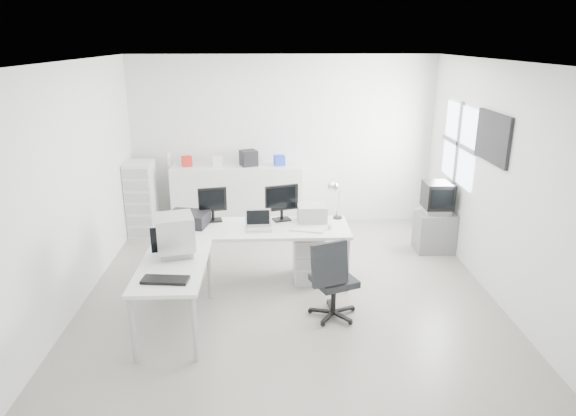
{
  "coord_description": "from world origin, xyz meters",
  "views": [
    {
      "loc": [
        -0.23,
        -5.94,
        3.04
      ],
      "look_at": [
        0.0,
        0.2,
        1.0
      ],
      "focal_mm": 32.0,
      "sensor_mm": 36.0,
      "label": 1
    }
  ],
  "objects_px": {
    "office_chair": "(334,277)",
    "main_desk": "(255,254)",
    "crt_monitor": "(175,236)",
    "sideboard": "(238,197)",
    "drawer_pedestal": "(309,257)",
    "crt_tv": "(438,198)",
    "lcd_monitor_large": "(282,203)",
    "laptop": "(258,222)",
    "lcd_monitor_small": "(213,204)",
    "inkjet_printer": "(188,219)",
    "filing_cabinet": "(142,199)",
    "tv_cabinet": "(434,232)",
    "side_desk": "(175,296)",
    "laser_printer": "(312,213)"
  },
  "relations": [
    {
      "from": "crt_tv",
      "to": "lcd_monitor_large",
      "type": "bearing_deg",
      "value": -163.76
    },
    {
      "from": "drawer_pedestal",
      "to": "filing_cabinet",
      "type": "height_order",
      "value": "filing_cabinet"
    },
    {
      "from": "lcd_monitor_small",
      "to": "tv_cabinet",
      "type": "height_order",
      "value": "lcd_monitor_small"
    },
    {
      "from": "main_desk",
      "to": "side_desk",
      "type": "xyz_separation_m",
      "value": [
        -0.85,
        -1.1,
        0.0
      ]
    },
    {
      "from": "drawer_pedestal",
      "to": "lcd_monitor_large",
      "type": "xyz_separation_m",
      "value": [
        -0.35,
        0.2,
        0.68
      ]
    },
    {
      "from": "sideboard",
      "to": "office_chair",
      "type": "bearing_deg",
      "value": -67.36
    },
    {
      "from": "main_desk",
      "to": "inkjet_printer",
      "type": "height_order",
      "value": "inkjet_printer"
    },
    {
      "from": "side_desk",
      "to": "drawer_pedestal",
      "type": "height_order",
      "value": "side_desk"
    },
    {
      "from": "office_chair",
      "to": "sideboard",
      "type": "height_order",
      "value": "sideboard"
    },
    {
      "from": "crt_monitor",
      "to": "sideboard",
      "type": "relative_size",
      "value": 0.21
    },
    {
      "from": "lcd_monitor_small",
      "to": "lcd_monitor_large",
      "type": "relative_size",
      "value": 0.99
    },
    {
      "from": "main_desk",
      "to": "laptop",
      "type": "relative_size",
      "value": 7.84
    },
    {
      "from": "laptop",
      "to": "crt_tv",
      "type": "bearing_deg",
      "value": 18.45
    },
    {
      "from": "lcd_monitor_large",
      "to": "laptop",
      "type": "height_order",
      "value": "lcd_monitor_large"
    },
    {
      "from": "main_desk",
      "to": "laptop",
      "type": "xyz_separation_m",
      "value": [
        0.05,
        -0.1,
        0.47
      ]
    },
    {
      "from": "laptop",
      "to": "crt_monitor",
      "type": "xyz_separation_m",
      "value": [
        -0.9,
        -0.75,
        0.13
      ]
    },
    {
      "from": "lcd_monitor_small",
      "to": "lcd_monitor_large",
      "type": "distance_m",
      "value": 0.9
    },
    {
      "from": "lcd_monitor_large",
      "to": "laser_printer",
      "type": "relative_size",
      "value": 1.24
    },
    {
      "from": "crt_monitor",
      "to": "lcd_monitor_small",
      "type": "bearing_deg",
      "value": 60.17
    },
    {
      "from": "laptop",
      "to": "filing_cabinet",
      "type": "height_order",
      "value": "filing_cabinet"
    },
    {
      "from": "sideboard",
      "to": "side_desk",
      "type": "bearing_deg",
      "value": -99.23
    },
    {
      "from": "side_desk",
      "to": "office_chair",
      "type": "height_order",
      "value": "office_chair"
    },
    {
      "from": "crt_monitor",
      "to": "crt_tv",
      "type": "distance_m",
      "value": 3.92
    },
    {
      "from": "main_desk",
      "to": "sideboard",
      "type": "xyz_separation_m",
      "value": [
        -0.34,
        2.04,
        0.16
      ]
    },
    {
      "from": "crt_tv",
      "to": "sideboard",
      "type": "relative_size",
      "value": 0.24
    },
    {
      "from": "office_chair",
      "to": "sideboard",
      "type": "distance_m",
      "value": 3.23
    },
    {
      "from": "sideboard",
      "to": "filing_cabinet",
      "type": "height_order",
      "value": "filing_cabinet"
    },
    {
      "from": "inkjet_printer",
      "to": "lcd_monitor_large",
      "type": "distance_m",
      "value": 1.22
    },
    {
      "from": "side_desk",
      "to": "inkjet_printer",
      "type": "relative_size",
      "value": 2.88
    },
    {
      "from": "tv_cabinet",
      "to": "crt_tv",
      "type": "bearing_deg",
      "value": 0.0
    },
    {
      "from": "main_desk",
      "to": "inkjet_printer",
      "type": "xyz_separation_m",
      "value": [
        -0.85,
        0.1,
        0.46
      ]
    },
    {
      "from": "main_desk",
      "to": "crt_monitor",
      "type": "relative_size",
      "value": 5.27
    },
    {
      "from": "filing_cabinet",
      "to": "lcd_monitor_small",
      "type": "bearing_deg",
      "value": -49.58
    },
    {
      "from": "laptop",
      "to": "main_desk",
      "type": "bearing_deg",
      "value": 113.58
    },
    {
      "from": "lcd_monitor_large",
      "to": "main_desk",
      "type": "bearing_deg",
      "value": -162.06
    },
    {
      "from": "office_chair",
      "to": "filing_cabinet",
      "type": "distance_m",
      "value": 3.88
    },
    {
      "from": "drawer_pedestal",
      "to": "crt_tv",
      "type": "distance_m",
      "value": 2.19
    },
    {
      "from": "main_desk",
      "to": "sideboard",
      "type": "bearing_deg",
      "value": 99.42
    },
    {
      "from": "main_desk",
      "to": "lcd_monitor_small",
      "type": "relative_size",
      "value": 5.19
    },
    {
      "from": "side_desk",
      "to": "inkjet_printer",
      "type": "bearing_deg",
      "value": 90.0
    },
    {
      "from": "lcd_monitor_large",
      "to": "tv_cabinet",
      "type": "xyz_separation_m",
      "value": [
        2.29,
        0.67,
        -0.68
      ]
    },
    {
      "from": "laptop",
      "to": "filing_cabinet",
      "type": "relative_size",
      "value": 0.26
    },
    {
      "from": "side_desk",
      "to": "filing_cabinet",
      "type": "xyz_separation_m",
      "value": [
        -1.01,
        2.88,
        0.22
      ]
    },
    {
      "from": "drawer_pedestal",
      "to": "crt_tv",
      "type": "xyz_separation_m",
      "value": [
        1.94,
        0.87,
        0.52
      ]
    },
    {
      "from": "crt_tv",
      "to": "side_desk",
      "type": "bearing_deg",
      "value": -149.99
    },
    {
      "from": "office_chair",
      "to": "main_desk",
      "type": "bearing_deg",
      "value": 111.85
    },
    {
      "from": "office_chair",
      "to": "filing_cabinet",
      "type": "height_order",
      "value": "filing_cabinet"
    },
    {
      "from": "tv_cabinet",
      "to": "sideboard",
      "type": "bearing_deg",
      "value": 159.33
    },
    {
      "from": "drawer_pedestal",
      "to": "lcd_monitor_small",
      "type": "xyz_separation_m",
      "value": [
        -1.25,
        0.2,
        0.68
      ]
    },
    {
      "from": "drawer_pedestal",
      "to": "laser_printer",
      "type": "distance_m",
      "value": 0.58
    }
  ]
}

